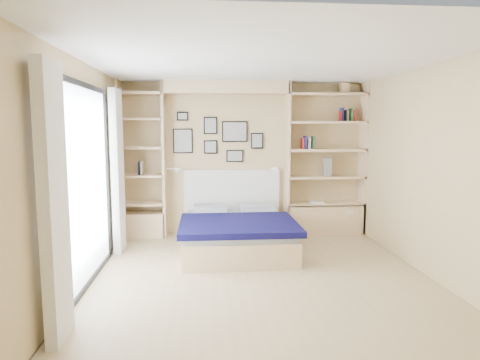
{
  "coord_description": "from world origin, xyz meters",
  "views": [
    {
      "loc": [
        -0.66,
        -4.83,
        1.77
      ],
      "look_at": [
        -0.18,
        0.9,
        1.06
      ],
      "focal_mm": 32.0,
      "sensor_mm": 36.0,
      "label": 1
    }
  ],
  "objects": [
    {
      "name": "ground",
      "position": [
        0.0,
        0.0,
        0.0
      ],
      "size": [
        4.5,
        4.5,
        0.0
      ],
      "primitive_type": "plane",
      "color": "tan",
      "rests_on": "ground"
    },
    {
      "name": "room_shell",
      "position": [
        -0.39,
        1.52,
        1.08
      ],
      "size": [
        4.5,
        4.5,
        4.5
      ],
      "color": "tan",
      "rests_on": "ground"
    },
    {
      "name": "bed",
      "position": [
        -0.2,
        1.2,
        0.26
      ],
      "size": [
        1.6,
        2.02,
        1.07
      ],
      "color": "#DBBB8A",
      "rests_on": "ground"
    },
    {
      "name": "photo_gallery",
      "position": [
        -0.45,
        2.22,
        1.6
      ],
      "size": [
        1.48,
        0.02,
        0.82
      ],
      "color": "black",
      "rests_on": "ground"
    },
    {
      "name": "reading_lamps",
      "position": [
        -0.3,
        2.0,
        1.1
      ],
      "size": [
        1.92,
        0.12,
        0.15
      ],
      "color": "silver",
      "rests_on": "ground"
    },
    {
      "name": "shelf_decor",
      "position": [
        1.07,
        2.07,
        1.69
      ],
      "size": [
        3.51,
        0.23,
        2.03
      ],
      "color": "#A51E1E",
      "rests_on": "ground"
    },
    {
      "name": "deck_chair",
      "position": [
        -2.95,
        0.83,
        0.38
      ],
      "size": [
        0.59,
        0.86,
        0.8
      ],
      "rotation": [
        0.0,
        0.0,
        -0.16
      ],
      "color": "tan",
      "rests_on": "ground"
    }
  ]
}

